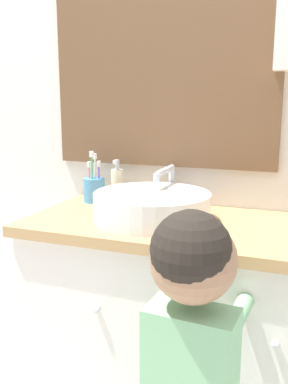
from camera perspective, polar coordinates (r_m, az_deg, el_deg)
wall_back at (r=1.60m, az=11.25°, el=14.76°), size 3.20×0.18×2.50m
vanity_counter at (r=1.55m, az=7.22°, el=-18.85°), size 1.16×0.51×0.82m
sink_basin at (r=1.41m, az=1.15°, el=-1.78°), size 0.39×0.44×0.16m
toothbrush_holder at (r=1.67m, az=-6.67°, el=0.42°), size 0.08×0.08×0.20m
soap_dispenser at (r=1.65m, az=-3.59°, el=0.89°), size 0.05×0.05×0.17m
child_figure at (r=1.04m, az=6.33°, el=-22.06°), size 0.22×0.47×0.99m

